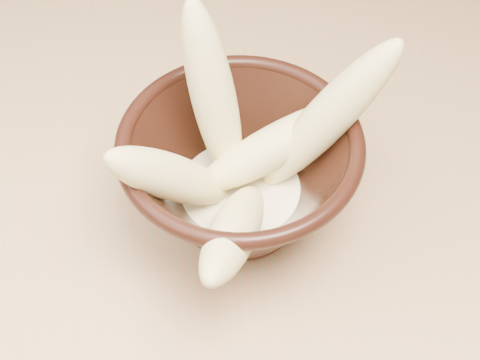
# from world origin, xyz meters

# --- Properties ---
(table) EXTENTS (1.20, 0.80, 0.75)m
(table) POSITION_xyz_m (0.00, 0.00, 0.67)
(table) COLOR tan
(table) RESTS_ON ground
(bowl) EXTENTS (0.20, 0.20, 0.11)m
(bowl) POSITION_xyz_m (0.22, -0.13, 0.81)
(bowl) COLOR black
(bowl) RESTS_ON table
(milk_puddle) EXTENTS (0.11, 0.11, 0.02)m
(milk_puddle) POSITION_xyz_m (0.22, -0.13, 0.79)
(milk_puddle) COLOR #F4EAC4
(milk_puddle) RESTS_ON bowl
(banana_upright) EXTENTS (0.07, 0.10, 0.17)m
(banana_upright) POSITION_xyz_m (0.20, -0.09, 0.87)
(banana_upright) COLOR #F7E992
(banana_upright) RESTS_ON bowl
(banana_left) EXTENTS (0.13, 0.08, 0.13)m
(banana_left) POSITION_xyz_m (0.16, -0.15, 0.84)
(banana_left) COLOR #F7E992
(banana_left) RESTS_ON bowl
(banana_right) EXTENTS (0.13, 0.05, 0.16)m
(banana_right) POSITION_xyz_m (0.29, -0.12, 0.86)
(banana_right) COLOR #F7E992
(banana_right) RESTS_ON bowl
(banana_across) EXTENTS (0.16, 0.08, 0.07)m
(banana_across) POSITION_xyz_m (0.25, -0.12, 0.83)
(banana_across) COLOR #F7E992
(banana_across) RESTS_ON bowl
(banana_front) EXTENTS (0.09, 0.16, 0.10)m
(banana_front) POSITION_xyz_m (0.20, -0.20, 0.83)
(banana_front) COLOR #F7E992
(banana_front) RESTS_ON bowl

